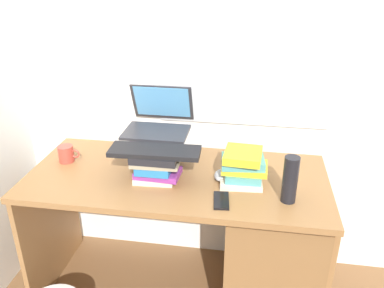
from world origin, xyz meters
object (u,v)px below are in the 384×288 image
(desk, at_px, (249,240))
(book_stack_tall, at_px, (156,146))
(book_stack_side, at_px, (243,167))
(computer_mouse, at_px, (221,176))
(water_bottle, at_px, (290,180))
(keyboard, at_px, (155,151))
(cell_phone, at_px, (221,200))
(book_stack_keyboard_riser, at_px, (156,166))
(laptop, at_px, (159,119))
(mug, at_px, (66,154))

(desk, xyz_separation_m, book_stack_tall, (-0.51, 0.16, 0.41))
(book_stack_side, bearing_deg, book_stack_tall, 161.65)
(desk, xyz_separation_m, computer_mouse, (-0.16, 0.02, 0.35))
(book_stack_tall, xyz_separation_m, water_bottle, (0.66, -0.28, 0.02))
(keyboard, relative_size, cell_phone, 3.09)
(book_stack_keyboard_riser, distance_m, keyboard, 0.08)
(desk, distance_m, laptop, 0.77)
(keyboard, bearing_deg, computer_mouse, 10.40)
(laptop, relative_size, mug, 2.80)
(desk, distance_m, water_bottle, 0.48)
(mug, distance_m, water_bottle, 1.14)
(laptop, xyz_separation_m, cell_phone, (0.37, -0.40, -0.20))
(laptop, bearing_deg, book_stack_keyboard_riser, -80.62)
(desk, height_order, mug, mug)
(water_bottle, height_order, cell_phone, water_bottle)
(keyboard, xyz_separation_m, computer_mouse, (0.30, 0.07, -0.14))
(desk, bearing_deg, book_stack_keyboard_riser, -174.82)
(book_stack_keyboard_riser, distance_m, water_bottle, 0.62)
(book_stack_keyboard_riser, distance_m, laptop, 0.30)
(book_stack_tall, bearing_deg, laptop, 87.66)
(desk, relative_size, computer_mouse, 14.07)
(mug, bearing_deg, book_stack_side, -4.56)
(book_stack_side, height_order, mug, book_stack_side)
(mug, xyz_separation_m, water_bottle, (1.12, -0.20, 0.06))
(desk, bearing_deg, book_stack_side, 173.70)
(book_stack_side, bearing_deg, book_stack_keyboard_riser, -173.31)
(laptop, bearing_deg, mug, -162.55)
(book_stack_keyboard_riser, height_order, computer_mouse, book_stack_keyboard_riser)
(book_stack_tall, height_order, cell_phone, book_stack_tall)
(book_stack_side, distance_m, computer_mouse, 0.12)
(book_stack_keyboard_riser, xyz_separation_m, keyboard, (-0.00, -0.00, 0.08))
(computer_mouse, bearing_deg, book_stack_keyboard_riser, -168.06)
(book_stack_keyboard_riser, xyz_separation_m, mug, (-0.51, 0.12, -0.04))
(book_stack_side, relative_size, keyboard, 0.53)
(book_stack_tall, relative_size, keyboard, 0.53)
(book_stack_tall, distance_m, book_stack_side, 0.48)
(laptop, xyz_separation_m, keyboard, (0.04, -0.27, -0.05))
(book_stack_keyboard_riser, bearing_deg, computer_mouse, 11.94)
(water_bottle, xyz_separation_m, cell_phone, (-0.29, -0.05, -0.10))
(cell_phone, bearing_deg, book_stack_tall, 132.53)
(water_bottle, bearing_deg, cell_phone, -169.72)
(book_stack_side, bearing_deg, cell_phone, -114.42)
(book_stack_tall, relative_size, computer_mouse, 2.13)
(laptop, relative_size, computer_mouse, 3.12)
(book_stack_side, distance_m, cell_phone, 0.21)
(book_stack_keyboard_riser, relative_size, cell_phone, 1.68)
(computer_mouse, bearing_deg, cell_phone, -83.49)
(keyboard, relative_size, water_bottle, 1.97)
(mug, xyz_separation_m, cell_phone, (0.83, -0.25, -0.04))
(laptop, bearing_deg, book_stack_tall, -92.34)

